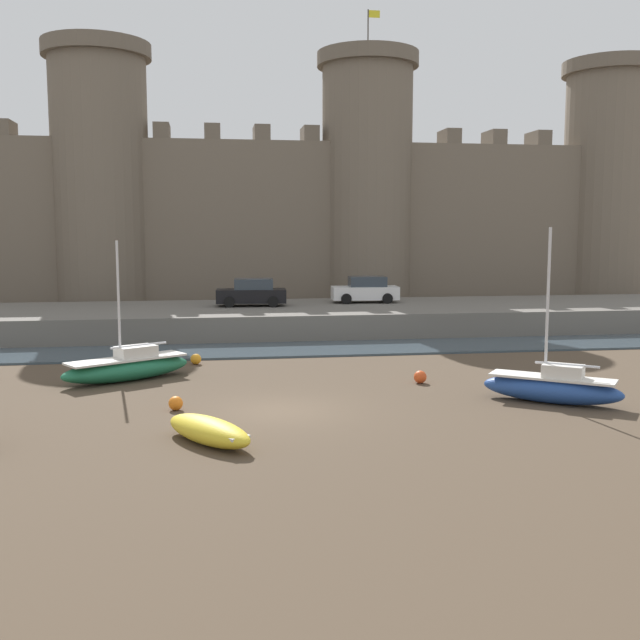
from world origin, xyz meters
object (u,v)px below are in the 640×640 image
object	(u,v)px
rowboat_foreground_centre	(209,430)
car_quay_centre_east	(252,293)
sailboat_foreground_left	(128,367)
mooring_buoy_off_centre	(420,377)
mooring_buoy_near_shore	(176,403)
car_quay_west	(366,290)
sailboat_midflat_centre	(553,387)
mooring_buoy_mid_mud	(196,359)

from	to	relation	value
rowboat_foreground_centre	car_quay_centre_east	size ratio (longest dim) A/B	0.84
sailboat_foreground_left	mooring_buoy_off_centre	bearing A→B (deg)	-11.35
mooring_buoy_near_shore	mooring_buoy_off_centre	bearing A→B (deg)	18.36
car_quay_centre_east	car_quay_west	bearing A→B (deg)	8.68
sailboat_foreground_left	car_quay_centre_east	distance (m)	15.58
sailboat_midflat_centre	mooring_buoy_near_shore	world-z (taller)	sailboat_midflat_centre
mooring_buoy_off_centre	sailboat_foreground_left	bearing A→B (deg)	168.65
mooring_buoy_off_centre	mooring_buoy_near_shore	distance (m)	9.71
rowboat_foreground_centre	car_quay_west	bearing A→B (deg)	68.53
rowboat_foreground_centre	car_quay_centre_east	bearing A→B (deg)	83.63
rowboat_foreground_centre	sailboat_midflat_centre	bearing A→B (deg)	15.36
mooring_buoy_near_shore	car_quay_centre_east	distance (m)	20.14
rowboat_foreground_centre	mooring_buoy_near_shore	bearing A→B (deg)	104.67
rowboat_foreground_centre	mooring_buoy_off_centre	xyz separation A→B (m)	(8.15, 7.12, -0.13)
mooring_buoy_mid_mud	car_quay_west	size ratio (longest dim) A/B	0.11
sailboat_midflat_centre	mooring_buoy_near_shore	distance (m)	12.80
car_quay_centre_east	sailboat_foreground_left	bearing A→B (deg)	-111.90
sailboat_midflat_centre	mooring_buoy_mid_mud	size ratio (longest dim) A/B	12.61
sailboat_midflat_centre	sailboat_foreground_left	size ratio (longest dim) A/B	1.09
sailboat_midflat_centre	sailboat_foreground_left	world-z (taller)	sailboat_midflat_centre
mooring_buoy_off_centre	mooring_buoy_near_shore	bearing A→B (deg)	-161.64
sailboat_foreground_left	mooring_buoy_mid_mud	xyz separation A→B (m)	(2.61, 3.19, -0.31)
sailboat_foreground_left	rowboat_foreground_centre	size ratio (longest dim) A/B	1.57
mooring_buoy_off_centre	mooring_buoy_near_shore	xyz separation A→B (m)	(-9.21, -3.06, -0.01)
mooring_buoy_mid_mud	car_quay_centre_east	world-z (taller)	car_quay_centre_east
car_quay_centre_east	mooring_buoy_mid_mud	bearing A→B (deg)	-105.81
mooring_buoy_mid_mud	mooring_buoy_off_centre	distance (m)	10.24
rowboat_foreground_centre	mooring_buoy_mid_mud	bearing A→B (deg)	92.36
mooring_buoy_mid_mud	car_quay_west	distance (m)	16.13
mooring_buoy_near_shore	car_quay_centre_east	bearing A→B (deg)	79.32
sailboat_foreground_left	car_quay_west	bearing A→B (deg)	50.17
mooring_buoy_off_centre	car_quay_centre_east	xyz separation A→B (m)	(-5.50, 16.64, 1.97)
mooring_buoy_near_shore	rowboat_foreground_centre	bearing A→B (deg)	-75.33
mooring_buoy_mid_mud	car_quay_centre_east	size ratio (longest dim) A/B	0.11
mooring_buoy_near_shore	car_quay_west	size ratio (longest dim) A/B	0.11
mooring_buoy_mid_mud	car_quay_centre_east	bearing A→B (deg)	74.19
rowboat_foreground_centre	mooring_buoy_off_centre	distance (m)	10.82
mooring_buoy_mid_mud	mooring_buoy_near_shore	bearing A→B (deg)	-93.66
sailboat_midflat_centre	mooring_buoy_off_centre	bearing A→B (deg)	132.37
rowboat_foreground_centre	mooring_buoy_mid_mud	distance (m)	12.58
sailboat_midflat_centre	car_quay_centre_east	bearing A→B (deg)	113.80
sailboat_midflat_centre	car_quay_west	bearing A→B (deg)	95.12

